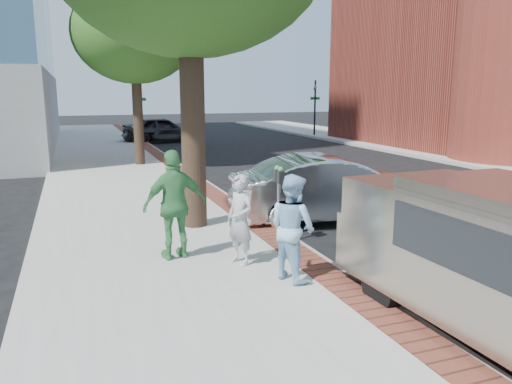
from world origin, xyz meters
name	(u,v)px	position (x,y,z in m)	size (l,w,h in m)	color
ground	(249,254)	(0.00, 0.00, 0.00)	(120.00, 120.00, 0.00)	black
sidewalk	(126,184)	(-1.50, 8.00, 0.07)	(5.00, 60.00, 0.15)	#9E9991
brick_strip	(191,178)	(0.70, 8.00, 0.15)	(0.60, 60.00, 0.01)	brown
curb	(201,179)	(1.05, 8.00, 0.07)	(0.10, 60.00, 0.15)	gray
sidewalk_far	(500,161)	(14.50, 8.00, 0.07)	(5.00, 60.00, 0.15)	#9E9991
signal_near	(140,105)	(0.90, 22.00, 2.25)	(0.70, 0.15, 3.80)	black
signal_far	(315,104)	(12.50, 22.00, 2.25)	(0.70, 0.15, 3.80)	black
tree_far	(134,33)	(-0.50, 12.00, 5.30)	(4.80, 4.80, 7.14)	black
parking_meter	(279,187)	(0.75, 0.35, 1.21)	(0.12, 0.32, 1.47)	gray
person_gray	(240,220)	(-0.46, -0.85, 0.93)	(0.57, 0.37, 1.56)	#A5A5AA
person_officer	(293,227)	(0.10, -1.78, 0.99)	(0.82, 0.64, 1.68)	#9CCCF1
person_green	(175,205)	(-1.44, -0.15, 1.12)	(1.14, 0.47, 1.94)	#408E4B
sedan_silver	(333,188)	(2.73, 1.70, 0.79)	(1.68, 4.81, 1.59)	silver
bg_car	(161,129)	(2.10, 22.04, 0.78)	(1.85, 4.60, 1.57)	black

